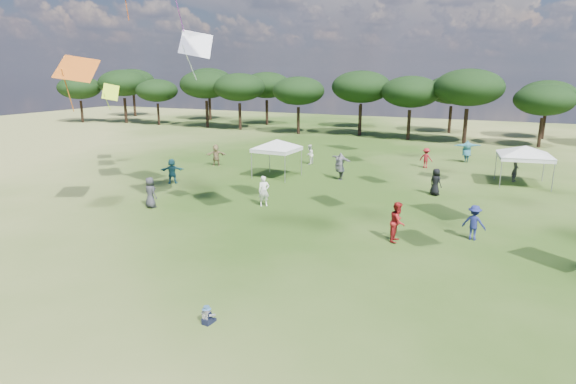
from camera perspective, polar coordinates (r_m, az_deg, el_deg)
name	(u,v)px	position (r m, az deg, el deg)	size (l,w,h in m)	color
ground	(168,370)	(13.40, -14.01, -19.74)	(140.00, 140.00, 0.00)	#315018
tree_line	(462,89)	(56.16, 19.97, 11.42)	(108.78, 17.63, 7.77)	black
tent_left	(277,141)	(33.78, -1.34, 6.06)	(5.64, 5.64, 3.01)	gray
tent_right	(526,148)	(35.07, 26.34, 4.75)	(6.42, 6.42, 2.92)	gray
toddler	(207,316)	(15.05, -9.53, -14.27)	(0.40, 0.44, 0.58)	black
festival_crowd	(370,171)	(32.47, 9.67, 2.46)	(29.54, 22.56, 1.90)	white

